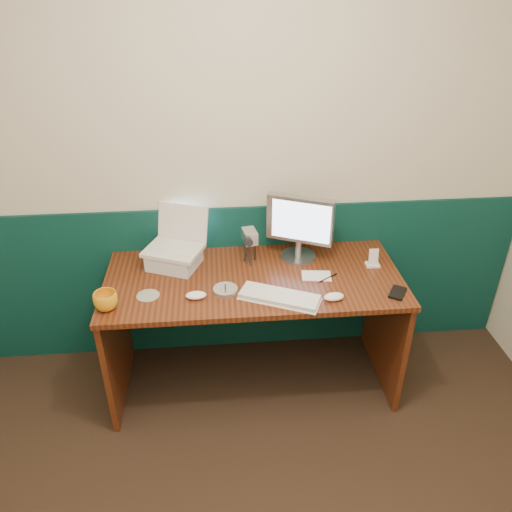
{
  "coord_description": "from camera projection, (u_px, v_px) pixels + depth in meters",
  "views": [
    {
      "loc": [
        -0.11,
        -0.87,
        2.21
      ],
      "look_at": [
        0.08,
        1.23,
        0.97
      ],
      "focal_mm": 35.0,
      "sensor_mm": 36.0,
      "label": 1
    }
  ],
  "objects": [
    {
      "name": "cd_spindle",
      "position": [
        225.0,
        290.0,
        2.56
      ],
      "size": [
        0.13,
        0.13,
        0.03
      ],
      "primitive_type": "cylinder",
      "color": "silver",
      "rests_on": "desk"
    },
    {
      "name": "music_player",
      "position": [
        374.0,
        257.0,
        2.76
      ],
      "size": [
        0.05,
        0.03,
        0.09
      ],
      "primitive_type": "cube",
      "rotation": [
        -0.17,
        0.0,
        -0.03
      ],
      "color": "silver",
      "rests_on": "dock"
    },
    {
      "name": "desk",
      "position": [
        254.0,
        332.0,
        2.88
      ],
      "size": [
        1.6,
        0.7,
        0.75
      ],
      "primitive_type": "cube",
      "color": "#3D190B",
      "rests_on": "ground"
    },
    {
      "name": "wainscot",
      "position": [
        236.0,
        280.0,
        3.12
      ],
      "size": [
        3.48,
        0.02,
        1.0
      ],
      "primitive_type": "cube",
      "color": "#072D2F",
      "rests_on": "ground"
    },
    {
      "name": "pda",
      "position": [
        397.0,
        293.0,
        2.55
      ],
      "size": [
        0.12,
        0.14,
        0.01
      ],
      "primitive_type": "cube",
      "rotation": [
        0.0,
        0.0,
        -0.56
      ],
      "color": "black",
      "rests_on": "desk"
    },
    {
      "name": "dock",
      "position": [
        372.0,
        265.0,
        2.79
      ],
      "size": [
        0.08,
        0.06,
        0.01
      ],
      "primitive_type": "cube",
      "rotation": [
        0.0,
        0.0,
        -0.03
      ],
      "color": "white",
      "rests_on": "desk"
    },
    {
      "name": "mouse_right",
      "position": [
        334.0,
        297.0,
        2.5
      ],
      "size": [
        0.11,
        0.08,
        0.04
      ],
      "primitive_type": "ellipsoid",
      "rotation": [
        0.0,
        0.0,
        0.14
      ],
      "color": "white",
      "rests_on": "desk"
    },
    {
      "name": "mouse_left",
      "position": [
        196.0,
        295.0,
        2.51
      ],
      "size": [
        0.11,
        0.06,
        0.04
      ],
      "primitive_type": "ellipsoid",
      "rotation": [
        0.0,
        0.0,
        0.0
      ],
      "color": "white",
      "rests_on": "desk"
    },
    {
      "name": "camcorder",
      "position": [
        250.0,
        246.0,
        2.77
      ],
      "size": [
        0.12,
        0.15,
        0.21
      ],
      "primitive_type": null,
      "rotation": [
        0.0,
        0.0,
        0.17
      ],
      "color": "#B8B9BE",
      "rests_on": "desk"
    },
    {
      "name": "pen",
      "position": [
        328.0,
        278.0,
        2.68
      ],
      "size": [
        0.11,
        0.08,
        0.01
      ],
      "primitive_type": "cylinder",
      "rotation": [
        0.0,
        1.57,
        0.6
      ],
      "color": "black",
      "rests_on": "desk"
    },
    {
      "name": "laptop_riser",
      "position": [
        174.0,
        259.0,
        2.77
      ],
      "size": [
        0.32,
        0.3,
        0.09
      ],
      "primitive_type": "cube",
      "rotation": [
        0.0,
        0.0,
        -0.4
      ],
      "color": "silver",
      "rests_on": "desk"
    },
    {
      "name": "back_wall",
      "position": [
        233.0,
        165.0,
        2.75
      ],
      "size": [
        3.5,
        0.04,
        2.5
      ],
      "primitive_type": "cube",
      "color": "beige",
      "rests_on": "ground"
    },
    {
      "name": "monitor",
      "position": [
        299.0,
        229.0,
        2.77
      ],
      "size": [
        0.38,
        0.25,
        0.37
      ],
      "primitive_type": null,
      "rotation": [
        0.0,
        0.0,
        -0.43
      ],
      "color": "#A2A1A6",
      "rests_on": "desk"
    },
    {
      "name": "keyboard",
      "position": [
        279.0,
        297.0,
        2.51
      ],
      "size": [
        0.42,
        0.29,
        0.02
      ],
      "primitive_type": "cube",
      "rotation": [
        0.0,
        0.0,
        -0.43
      ],
      "color": "white",
      "rests_on": "desk"
    },
    {
      "name": "cd_loose_a",
      "position": [
        148.0,
        295.0,
        2.54
      ],
      "size": [
        0.12,
        0.12,
        0.0
      ],
      "primitive_type": "cylinder",
      "color": "silver",
      "rests_on": "desk"
    },
    {
      "name": "papers",
      "position": [
        316.0,
        276.0,
        2.7
      ],
      "size": [
        0.17,
        0.12,
        0.0
      ],
      "primitive_type": "cube",
      "rotation": [
        0.0,
        0.0,
        -0.12
      ],
      "color": "white",
      "rests_on": "desk"
    },
    {
      "name": "mug",
      "position": [
        106.0,
        301.0,
        2.42
      ],
      "size": [
        0.15,
        0.15,
        0.09
      ],
      "primitive_type": "imported",
      "rotation": [
        0.0,
        0.0,
        -0.29
      ],
      "color": "orange",
      "rests_on": "desk"
    },
    {
      "name": "laptop",
      "position": [
        172.0,
        232.0,
        2.68
      ],
      "size": [
        0.36,
        0.33,
        0.25
      ],
      "primitive_type": null,
      "rotation": [
        0.0,
        0.0,
        -0.4
      ],
      "color": "silver",
      "rests_on": "laptop_riser"
    }
  ]
}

